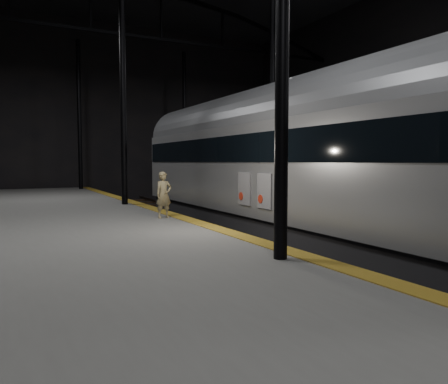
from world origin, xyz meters
TOP-DOWN VIEW (x-y plane):
  - ground at (0.00, 0.00)m, footprint 44.00×44.00m
  - platform_left at (-7.50, 0.00)m, footprint 9.00×43.80m
  - tactile_strip at (-3.25, 0.00)m, footprint 0.50×43.80m
  - track at (0.00, 0.00)m, footprint 2.40×43.00m
  - train at (-0.00, 1.26)m, footprint 3.04×20.28m
  - woman at (-3.80, 2.79)m, footprint 0.61×0.44m

SIDE VIEW (x-z plane):
  - ground at x=0.00m, z-range 0.00..0.00m
  - track at x=0.00m, z-range -0.05..0.19m
  - platform_left at x=-7.50m, z-range 0.00..1.00m
  - tactile_strip at x=-3.25m, z-range 1.00..1.01m
  - woman at x=-3.80m, z-range 1.00..2.53m
  - train at x=0.00m, z-range 0.31..5.74m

